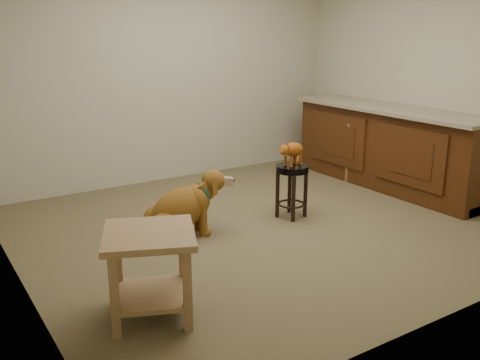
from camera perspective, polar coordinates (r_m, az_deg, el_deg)
floor at (r=5.14m, az=3.14°, el=-4.73°), size 4.50×4.00×0.01m
room_shell at (r=4.81m, az=3.45°, el=14.30°), size 4.54×4.04×2.62m
cabinet_run at (r=6.50m, az=15.64°, el=3.16°), size 0.70×2.56×0.94m
padded_stool at (r=5.24m, az=5.55°, el=-0.06°), size 0.33×0.33×0.53m
wood_stool at (r=6.77m, az=12.05°, el=3.31°), size 0.48×0.48×0.72m
side_table at (r=3.47m, az=-9.55°, el=-8.54°), size 0.74×0.74×0.59m
golden_retriever at (r=4.81m, az=-6.46°, el=-3.32°), size 0.97×0.54×0.63m
tabby_kitten at (r=5.16m, az=5.56°, el=3.14°), size 0.41×0.24×0.27m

